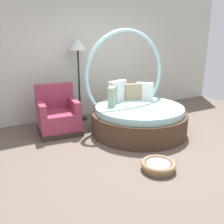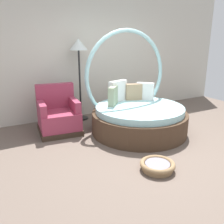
{
  "view_description": "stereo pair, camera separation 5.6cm",
  "coord_description": "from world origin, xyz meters",
  "px_view_note": "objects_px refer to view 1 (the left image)",
  "views": [
    {
      "loc": [
        -2.41,
        -3.0,
        1.85
      ],
      "look_at": [
        -0.35,
        0.68,
        0.55
      ],
      "focal_mm": 39.15,
      "sensor_mm": 36.0,
      "label": 1
    },
    {
      "loc": [
        -2.36,
        -3.03,
        1.85
      ],
      "look_at": [
        -0.35,
        0.68,
        0.55
      ],
      "focal_mm": 39.15,
      "sensor_mm": 36.0,
      "label": 2
    }
  ],
  "objects_px": {
    "round_daybed": "(137,113)",
    "red_armchair": "(58,116)",
    "pet_basket": "(158,165)",
    "floor_lamp": "(78,52)"
  },
  "relations": [
    {
      "from": "round_daybed",
      "to": "red_armchair",
      "type": "xyz_separation_m",
      "value": [
        -1.41,
        0.73,
        -0.05
      ]
    },
    {
      "from": "red_armchair",
      "to": "round_daybed",
      "type": "bearing_deg",
      "value": -27.26
    },
    {
      "from": "round_daybed",
      "to": "red_armchair",
      "type": "relative_size",
      "value": 2.15
    },
    {
      "from": "round_daybed",
      "to": "pet_basket",
      "type": "distance_m",
      "value": 1.61
    },
    {
      "from": "red_armchair",
      "to": "floor_lamp",
      "type": "bearing_deg",
      "value": 37.8
    },
    {
      "from": "round_daybed",
      "to": "floor_lamp",
      "type": "distance_m",
      "value": 1.85
    },
    {
      "from": "pet_basket",
      "to": "floor_lamp",
      "type": "bearing_deg",
      "value": 92.2
    },
    {
      "from": "red_armchair",
      "to": "pet_basket",
      "type": "distance_m",
      "value": 2.33
    },
    {
      "from": "round_daybed",
      "to": "floor_lamp",
      "type": "relative_size",
      "value": 1.11
    },
    {
      "from": "pet_basket",
      "to": "floor_lamp",
      "type": "relative_size",
      "value": 0.28
    }
  ]
}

